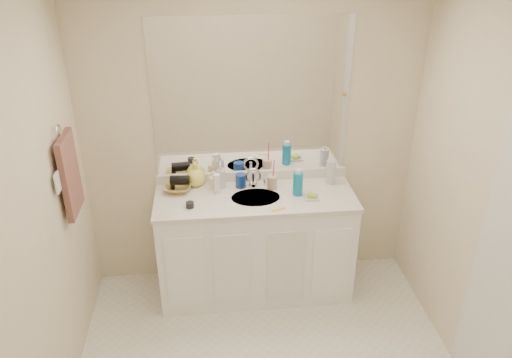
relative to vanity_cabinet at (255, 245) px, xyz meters
The scene contains 28 objects.
ceiling 2.23m from the vanity_cabinet, 90.00° to the right, with size 2.60×2.60×0.02m, color white.
wall_back 0.82m from the vanity_cabinet, 90.00° to the left, with size 2.60×0.02×2.40m, color beige.
wall_left 1.83m from the vanity_cabinet, 141.75° to the right, with size 0.02×2.60×2.40m, color beige.
wall_right 1.83m from the vanity_cabinet, 38.25° to the right, with size 0.02×2.60×2.40m, color beige.
vanity_cabinet is the anchor object (origin of this frame).
countertop 0.44m from the vanity_cabinet, ahead, with size 1.52×0.57×0.03m, color silver.
backsplash 0.56m from the vanity_cabinet, 90.00° to the left, with size 1.52×0.03×0.08m, color white.
sink_basin 0.44m from the vanity_cabinet, 90.00° to the right, with size 0.37×0.37×0.02m, color beige.
faucet 0.53m from the vanity_cabinet, 90.00° to the left, with size 0.02×0.02×0.11m, color silver.
mirror 1.17m from the vanity_cabinet, 90.00° to the left, with size 1.48×0.01×1.20m, color white.
blue_mug 0.54m from the vanity_cabinet, 122.25° to the left, with size 0.08×0.08×0.11m, color navy.
tan_cup 0.54m from the vanity_cabinet, 37.92° to the left, with size 0.08×0.08×0.10m, color beige.
toothbrush 0.63m from the vanity_cabinet, 36.03° to the left, with size 0.01×0.01×0.20m, color #DE3A64.
mouthwash_bottle 0.63m from the vanity_cabinet, ahead, with size 0.08×0.08×0.18m, color #0E7CAC.
clear_pump_bottle 0.84m from the vanity_cabinet, 13.65° to the left, with size 0.07×0.07×0.19m, color silver.
soap_dish 0.63m from the vanity_cabinet, 11.44° to the right, with size 0.11×0.09×0.01m, color silver.
green_soap 0.64m from the vanity_cabinet, 11.44° to the right, with size 0.07×0.05×0.03m, color #96BD2E.
orange_comb 0.53m from the vanity_cabinet, 56.76° to the right, with size 0.11×0.02×0.00m, color yellow.
dark_jar 0.69m from the vanity_cabinet, 166.21° to the right, with size 0.06×0.06×0.04m, color black.
extra_white_bottle 0.61m from the vanity_cabinet, 164.80° to the left, with size 0.05×0.05×0.16m, color white.
soap_bottle_white 0.64m from the vanity_cabinet, 145.42° to the left, with size 0.08×0.08×0.21m, color silver.
soap_bottle_cream 0.63m from the vanity_cabinet, 153.09° to the left, with size 0.07×0.07×0.15m, color #FFECCF.
soap_bottle_yellow 0.74m from the vanity_cabinet, 153.05° to the left, with size 0.15×0.15×0.19m, color #F2EB5E.
wicker_basket 0.77m from the vanity_cabinet, 166.10° to the left, with size 0.21×0.21×0.05m, color #B09047.
hair_dryer 0.80m from the vanity_cabinet, 165.63° to the left, with size 0.07×0.07×0.15m, color black.
towel_ring 1.71m from the vanity_cabinet, 168.86° to the right, with size 0.11×0.11×0.01m, color silver.
hand_towel 1.52m from the vanity_cabinet, 168.69° to the right, with size 0.04×0.32×0.55m, color brown.
switch_plate 1.61m from the vanity_cabinet, 160.52° to the right, with size 0.01×0.09×0.13m, color white.
Camera 1 is at (-0.34, -2.25, 2.73)m, focal length 35.00 mm.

